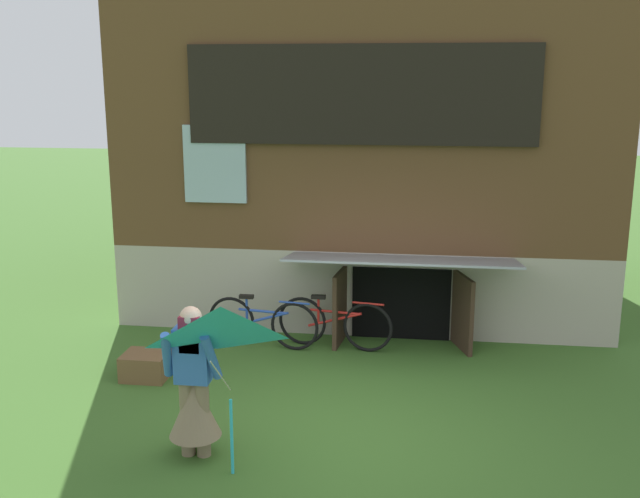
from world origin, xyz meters
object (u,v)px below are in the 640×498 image
(kite, at_px, (222,356))
(bicycle_blue, at_px, (262,322))
(bicycle_red, at_px, (334,323))
(person, at_px, (194,394))
(wooden_crate, at_px, (146,366))

(kite, distance_m, bicycle_blue, 3.77)
(kite, xyz_separation_m, bicycle_red, (0.57, 3.72, -0.94))
(kite, bearing_deg, person, 129.13)
(bicycle_blue, bearing_deg, wooden_crate, -125.88)
(person, distance_m, bicycle_red, 3.33)
(person, relative_size, kite, 0.95)
(wooden_crate, bearing_deg, kite, -54.94)
(bicycle_red, bearing_deg, person, -98.67)
(person, bearing_deg, wooden_crate, 131.28)
(wooden_crate, bearing_deg, bicycle_blue, 46.10)
(person, bearing_deg, kite, -43.28)
(person, distance_m, wooden_crate, 2.21)
(kite, relative_size, bicycle_blue, 1.01)
(kite, bearing_deg, bicycle_red, 81.24)
(bicycle_blue, xyz_separation_m, wooden_crate, (-1.22, -1.27, -0.20))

